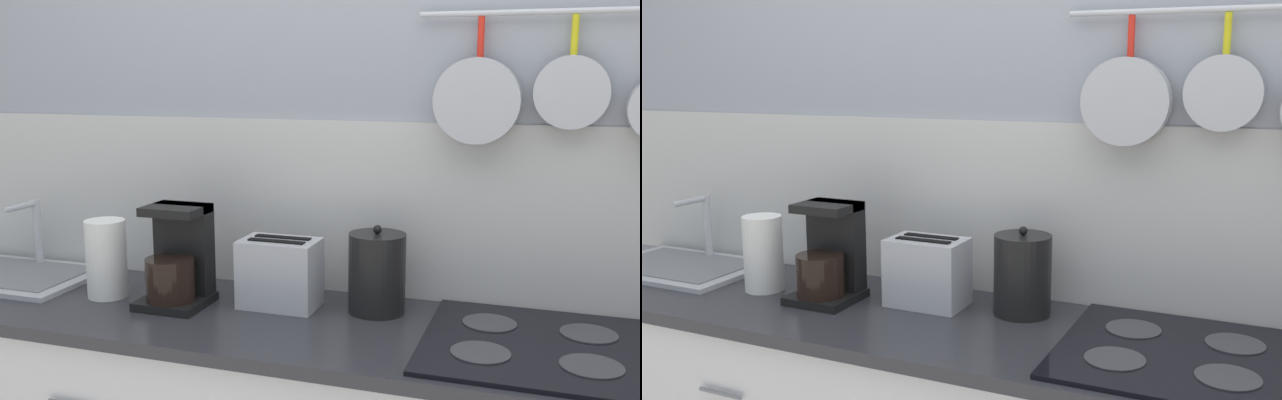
% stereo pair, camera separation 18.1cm
% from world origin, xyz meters
% --- Properties ---
extents(wall_back, '(7.20, 0.16, 2.60)m').
position_xyz_m(wall_back, '(0.00, 0.32, 1.28)').
color(wall_back, '#999EA8').
rests_on(wall_back, ground_plane).
extents(countertop, '(3.15, 0.56, 0.03)m').
position_xyz_m(countertop, '(0.00, 0.00, 0.91)').
color(countertop, '#2D2D33').
rests_on(countertop, cabinet_base).
extents(sink_basin, '(0.54, 0.36, 0.23)m').
position_xyz_m(sink_basin, '(-1.27, 0.09, 0.94)').
color(sink_basin, '#B7BABF').
rests_on(sink_basin, countertop).
extents(paper_towel_roll, '(0.12, 0.12, 0.23)m').
position_xyz_m(paper_towel_roll, '(-0.86, 0.02, 1.04)').
color(paper_towel_roll, white).
rests_on(paper_towel_roll, countertop).
extents(coffee_maker, '(0.18, 0.18, 0.28)m').
position_xyz_m(coffee_maker, '(-0.63, 0.03, 1.04)').
color(coffee_maker, black).
rests_on(coffee_maker, countertop).
extents(toaster, '(0.23, 0.14, 0.20)m').
position_xyz_m(toaster, '(-0.34, 0.10, 1.02)').
color(toaster, '#B7BABF').
rests_on(toaster, countertop).
extents(kettle, '(0.16, 0.16, 0.24)m').
position_xyz_m(kettle, '(-0.07, 0.14, 1.04)').
color(kettle, black).
rests_on(kettle, countertop).
extents(cooktop, '(0.54, 0.52, 0.01)m').
position_xyz_m(cooktop, '(0.35, 0.01, 0.93)').
color(cooktop, black).
rests_on(cooktop, countertop).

